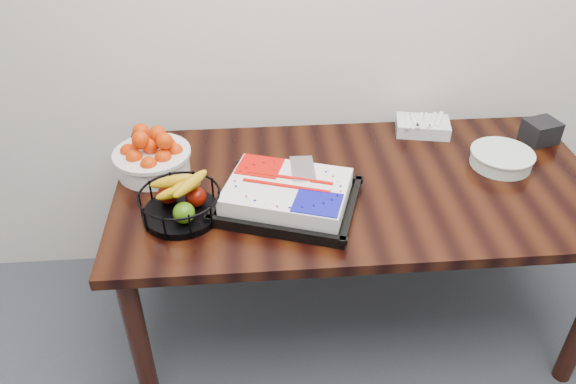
{
  "coord_description": "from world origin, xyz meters",
  "views": [
    {
      "loc": [
        -0.4,
        0.31,
        1.94
      ],
      "look_at": [
        -0.28,
        1.85,
        0.83
      ],
      "focal_mm": 35.0,
      "sensor_mm": 36.0,
      "label": 1
    }
  ],
  "objects": [
    {
      "name": "cake_tray",
      "position": [
        -0.28,
        1.88,
        0.79
      ],
      "size": [
        0.56,
        0.5,
        0.1
      ],
      "color": "black",
      "rests_on": "table"
    },
    {
      "name": "fork_bag",
      "position": [
        0.34,
        2.35,
        0.78
      ],
      "size": [
        0.24,
        0.18,
        0.06
      ],
      "color": "silver",
      "rests_on": "table"
    },
    {
      "name": "tangerine_bowl",
      "position": [
        -0.77,
        2.13,
        0.83
      ],
      "size": [
        0.29,
        0.29,
        0.18
      ],
      "color": "white",
      "rests_on": "table"
    },
    {
      "name": "fruit_basket",
      "position": [
        -0.65,
        1.85,
        0.81
      ],
      "size": [
        0.28,
        0.28,
        0.15
      ],
      "color": "black",
      "rests_on": "table"
    },
    {
      "name": "table",
      "position": [
        0.0,
        2.0,
        0.66
      ],
      "size": [
        1.8,
        0.9,
        0.75
      ],
      "color": "black",
      "rests_on": "ground"
    },
    {
      "name": "napkin_box",
      "position": [
        0.8,
        2.24,
        0.8
      ],
      "size": [
        0.15,
        0.14,
        0.09
      ],
      "primitive_type": "cube",
      "rotation": [
        0.0,
        0.0,
        0.28
      ],
      "color": "black",
      "rests_on": "table"
    },
    {
      "name": "plate_stack",
      "position": [
        0.57,
        2.07,
        0.78
      ],
      "size": [
        0.24,
        0.24,
        0.06
      ],
      "color": "white",
      "rests_on": "table"
    }
  ]
}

